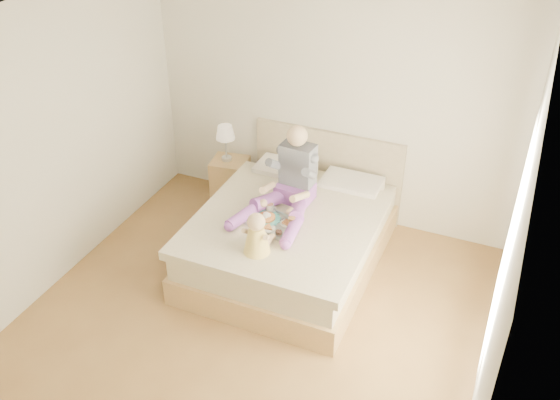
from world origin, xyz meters
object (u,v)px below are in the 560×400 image
at_px(tray, 274,221).
at_px(adult, 290,184).
at_px(bed, 293,233).
at_px(baby, 257,236).
at_px(nightstand, 230,179).

bearing_deg(tray, adult, 103.46).
xyz_separation_m(bed, adult, (-0.07, 0.05, 0.54)).
relative_size(bed, baby, 5.40).
relative_size(nightstand, baby, 1.23).
bearing_deg(adult, tray, -87.22).
distance_m(adult, tray, 0.42).
xyz_separation_m(nightstand, adult, (1.06, -0.75, 0.61)).
bearing_deg(nightstand, bed, -44.25).
xyz_separation_m(bed, baby, (-0.04, -0.75, 0.46)).
xyz_separation_m(nightstand, baby, (1.09, -1.55, 0.53)).
height_order(nightstand, tray, tray).
distance_m(nightstand, baby, 1.96).
xyz_separation_m(bed, nightstand, (-1.13, 0.80, -0.07)).
height_order(nightstand, adult, adult).
distance_m(nightstand, adult, 1.43).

